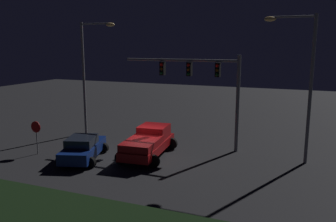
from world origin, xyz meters
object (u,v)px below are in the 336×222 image
object	(u,v)px
pickup_truck	(149,141)
car_sedan	(83,148)
street_lamp_right	(301,72)
stop_sign	(36,131)
street_lamp_left	(90,65)
traffic_signal_gantry	(203,78)

from	to	relation	value
pickup_truck	car_sedan	distance (m)	4.20
street_lamp_right	stop_sign	xyz separation A→B (m)	(-15.98, -4.66, -4.01)
street_lamp_left	stop_sign	xyz separation A→B (m)	(-0.39, -5.81, -4.00)
pickup_truck	street_lamp_left	world-z (taller)	street_lamp_left
street_lamp_right	stop_sign	world-z (taller)	street_lamp_right
stop_sign	street_lamp_right	bearing A→B (deg)	16.26
pickup_truck	traffic_signal_gantry	xyz separation A→B (m)	(2.67, 3.02, 3.90)
traffic_signal_gantry	street_lamp_right	world-z (taller)	street_lamp_right
pickup_truck	stop_sign	bearing A→B (deg)	104.35
pickup_truck	traffic_signal_gantry	distance (m)	5.61
car_sedan	pickup_truck	bearing A→B (deg)	-75.12
car_sedan	street_lamp_right	distance (m)	14.12
stop_sign	pickup_truck	bearing A→B (deg)	19.23
pickup_truck	stop_sign	xyz separation A→B (m)	(-7.02, -2.45, 0.56)
pickup_truck	car_sedan	bearing A→B (deg)	117.24
traffic_signal_gantry	stop_sign	distance (m)	11.62
street_lamp_right	traffic_signal_gantry	bearing A→B (deg)	172.64
traffic_signal_gantry	street_lamp_right	xyz separation A→B (m)	(6.28, -0.81, 0.68)
street_lamp_left	stop_sign	distance (m)	7.07
street_lamp_left	street_lamp_right	world-z (taller)	street_lamp_right
street_lamp_left	street_lamp_right	size ratio (longest dim) A/B	1.00
traffic_signal_gantry	stop_sign	bearing A→B (deg)	-150.56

